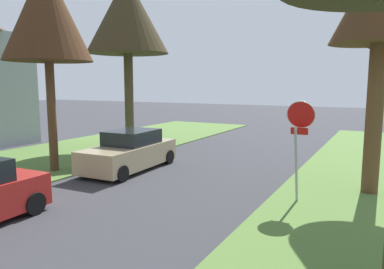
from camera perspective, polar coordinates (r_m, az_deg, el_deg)
stop_sign_far at (r=10.63m, az=16.58°, el=0.78°), size 0.81×0.76×2.90m
street_tree_left_mid_b at (r=15.13m, az=-21.96°, el=17.34°), size 3.27×3.27×7.83m
street_tree_left_far at (r=19.88m, az=-10.19°, el=17.91°), size 4.25×4.25×8.89m
parked_sedan_tan at (r=14.69m, az=-9.77°, el=-2.70°), size 2.08×4.46×1.57m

